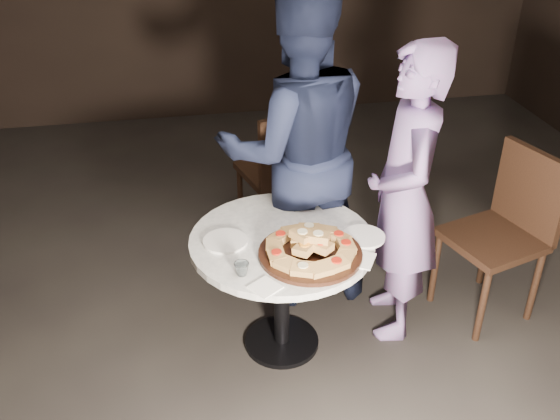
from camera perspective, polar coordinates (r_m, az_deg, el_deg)
name	(u,v)px	position (r m, az deg, el deg)	size (l,w,h in m)	color
floor	(303,358)	(3.37, 2.11, -13.33)	(7.00, 7.00, 0.00)	black
table	(282,259)	(3.10, 0.17, -4.54)	(0.94, 0.94, 0.68)	black
serving_board	(310,254)	(2.91, 2.78, -4.02)	(0.49, 0.49, 0.02)	black
focaccia_pile	(311,245)	(2.88, 2.83, -3.25)	(0.42, 0.43, 0.12)	#B08044
plate_left	(225,241)	(3.01, -5.03, -2.84)	(0.22, 0.22, 0.01)	white
plate_right	(364,237)	(3.06, 7.66, -2.42)	(0.21, 0.21, 0.01)	white
water_glass	(242,269)	(2.77, -3.53, -5.40)	(0.07, 0.07, 0.06)	silver
napkin_near	(265,287)	(2.71, -1.36, -7.07)	(0.12, 0.12, 0.01)	white
napkin_far	(359,259)	(2.90, 7.21, -4.48)	(0.14, 0.14, 0.01)	white
chair_far	(284,168)	(3.99, 0.32, 3.90)	(0.55, 0.56, 0.95)	black
chair_right	(508,224)	(3.60, 20.09, -1.18)	(0.58, 0.56, 0.96)	black
diner_navy	(297,150)	(3.38, 1.53, 5.46)	(0.88, 0.68, 1.81)	#141A31
diner_teal	(404,197)	(3.20, 11.29, 1.15)	(0.58, 0.38, 1.60)	slate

